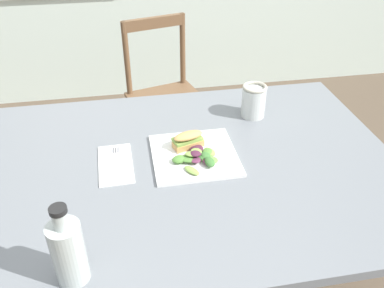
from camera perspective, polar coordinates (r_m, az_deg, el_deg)
The scene contains 9 objects.
dining_table at distance 1.38m, azimuth -0.93°, elevation -6.37°, with size 1.40×0.99×0.74m.
chair_wooden_far at distance 2.34m, azimuth -3.68°, elevation 6.54°, with size 0.49×0.49×0.87m.
plate_lunch at distance 1.35m, azimuth 0.30°, elevation -1.46°, with size 0.28×0.28×0.01m, color white.
sandwich_half_front at distance 1.37m, azimuth -0.57°, elevation 0.65°, with size 0.11×0.08×0.06m.
salad_mixed_greens at distance 1.31m, azimuth 0.88°, elevation -1.78°, with size 0.16×0.17×0.03m.
napkin_folded at distance 1.33m, azimuth -10.68°, elevation -2.90°, with size 0.11×0.22×0.00m, color white.
fork_on_napkin at distance 1.34m, azimuth -10.69°, elevation -2.34°, with size 0.03×0.19×0.00m.
bottle_cold_brew at distance 0.98m, azimuth -16.90°, elevation -14.62°, with size 0.08×0.08×0.22m.
mason_jar_iced_tea at distance 1.57m, azimuth 8.64°, elevation 5.80°, with size 0.09×0.09×0.13m.
Camera 1 is at (-0.22, -1.08, 1.53)m, focal length 37.94 mm.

